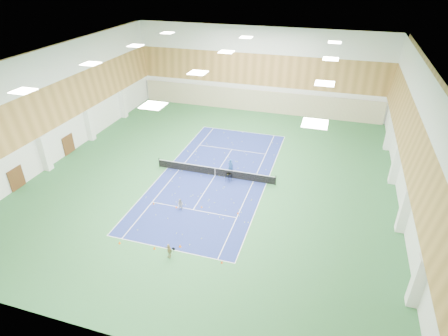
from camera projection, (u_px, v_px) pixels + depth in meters
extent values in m
plane|color=#2B6535|center=(215.00, 176.00, 39.36)|extent=(40.00, 40.00, 0.00)
cube|color=navy|center=(215.00, 176.00, 39.36)|extent=(10.97, 23.77, 0.01)
cube|color=#C6B793|center=(257.00, 101.00, 55.01)|extent=(35.40, 0.16, 3.20)
cube|color=#593319|center=(16.00, 178.00, 36.73)|extent=(0.08, 1.80, 2.20)
cube|color=#593319|center=(69.00, 144.00, 43.39)|extent=(0.08, 1.80, 2.20)
imported|color=#204996|center=(231.00, 167.00, 39.21)|extent=(0.70, 0.51, 1.77)
imported|color=#9B9BA4|center=(180.00, 205.00, 33.73)|extent=(0.59, 0.48, 1.16)
imported|color=tan|center=(169.00, 251.00, 28.40)|extent=(0.79, 0.57, 1.24)
cone|color=#EC5E0C|center=(154.00, 203.00, 34.76)|extent=(0.18, 0.18, 0.19)
cone|color=#FA560D|center=(176.00, 207.00, 34.24)|extent=(0.20, 0.20, 0.22)
cone|color=orange|center=(202.00, 207.00, 34.28)|extent=(0.18, 0.18, 0.20)
cone|color=#FF590D|center=(238.00, 213.00, 33.44)|extent=(0.19, 0.19, 0.21)
cone|color=#FF670D|center=(120.00, 242.00, 29.97)|extent=(0.21, 0.21, 0.23)
cone|color=orange|center=(154.00, 248.00, 29.42)|extent=(0.21, 0.21, 0.23)
cone|color=orange|center=(180.00, 246.00, 29.61)|extent=(0.23, 0.23, 0.25)
cone|color=#F3470C|center=(222.00, 262.00, 28.07)|extent=(0.18, 0.18, 0.20)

